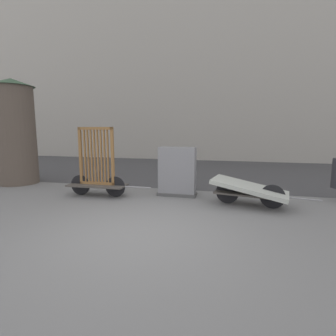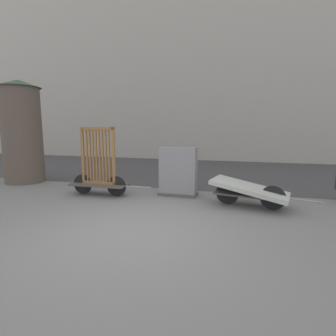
# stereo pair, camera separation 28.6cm
# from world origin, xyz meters

# --- Properties ---
(ground_plane) EXTENTS (60.00, 60.00, 0.00)m
(ground_plane) POSITION_xyz_m (0.00, 0.00, 0.00)
(ground_plane) COLOR slate
(road_strip) EXTENTS (56.00, 7.60, 0.01)m
(road_strip) POSITION_xyz_m (0.00, 7.20, 0.00)
(road_strip) COLOR #424244
(road_strip) RESTS_ON ground_plane
(building_facade) EXTENTS (48.00, 4.00, 14.41)m
(building_facade) POSITION_xyz_m (0.00, 13.00, 7.20)
(building_facade) COLOR #B2ADA3
(building_facade) RESTS_ON ground_plane
(bike_cart_with_bedframe) EXTENTS (2.26, 0.63, 1.83)m
(bike_cart_with_bedframe) POSITION_xyz_m (-1.93, 2.16, 0.63)
(bike_cart_with_bedframe) COLOR #4C4742
(bike_cart_with_bedframe) RESTS_ON ground_plane
(bike_cart_with_mattress) EXTENTS (2.36, 1.17, 0.63)m
(bike_cart_with_mattress) POSITION_xyz_m (1.94, 2.16, 0.39)
(bike_cart_with_mattress) COLOR #4C4742
(bike_cart_with_mattress) RESTS_ON ground_plane
(utility_cabinet) EXTENTS (1.03, 0.43, 1.30)m
(utility_cabinet) POSITION_xyz_m (0.12, 2.71, 0.61)
(utility_cabinet) COLOR #4C4C4C
(utility_cabinet) RESTS_ON ground_plane
(advertising_column) EXTENTS (1.38, 1.38, 3.35)m
(advertising_column) POSITION_xyz_m (-5.30, 3.05, 1.70)
(advertising_column) COLOR brown
(advertising_column) RESTS_ON ground_plane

